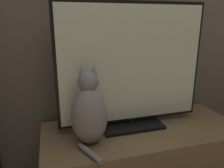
% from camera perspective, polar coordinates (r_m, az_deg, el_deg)
% --- Properties ---
extents(tv_stand, '(1.22, 0.52, 0.46)m').
position_cam_1_polar(tv_stand, '(1.51, 7.74, -19.07)').
color(tv_stand, brown).
rests_on(tv_stand, ground_plane).
extents(tv, '(0.90, 0.23, 0.75)m').
position_cam_1_polar(tv, '(1.30, 5.25, 3.85)').
color(tv, black).
rests_on(tv, tv_stand).
extents(cat, '(0.22, 0.31, 0.42)m').
position_cam_1_polar(cat, '(1.17, -5.98, -7.50)').
color(cat, gray).
rests_on(cat, tv_stand).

